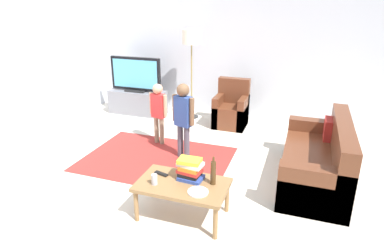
{
  "coord_description": "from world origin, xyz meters",
  "views": [
    {
      "loc": [
        1.52,
        -3.73,
        2.33
      ],
      "look_at": [
        0.0,
        0.6,
        0.65
      ],
      "focal_mm": 31.15,
      "sensor_mm": 36.0,
      "label": 1
    }
  ],
  "objects_px": {
    "bottle": "(213,173)",
    "couch": "(321,162)",
    "armchair": "(231,111)",
    "tv_stand": "(138,102)",
    "child_near_tv": "(158,108)",
    "book_stack": "(190,169)",
    "tv": "(136,75)",
    "child_center": "(183,114)",
    "tv_remote": "(161,174)",
    "floor_lamp": "(192,42)",
    "plate": "(198,192)",
    "coffee_table": "(182,187)",
    "soda_can": "(154,179)"
  },
  "relations": [
    {
      "from": "bottle",
      "to": "couch",
      "type": "bearing_deg",
      "value": 46.66
    },
    {
      "from": "armchair",
      "to": "tv_stand",
      "type": "bearing_deg",
      "value": 178.9
    },
    {
      "from": "tv_stand",
      "to": "child_near_tv",
      "type": "relative_size",
      "value": 1.16
    },
    {
      "from": "armchair",
      "to": "book_stack",
      "type": "height_order",
      "value": "armchair"
    },
    {
      "from": "tv",
      "to": "tv_stand",
      "type": "bearing_deg",
      "value": 90.0
    },
    {
      "from": "bottle",
      "to": "book_stack",
      "type": "bearing_deg",
      "value": 176.45
    },
    {
      "from": "child_center",
      "to": "tv_remote",
      "type": "xyz_separation_m",
      "value": [
        0.21,
        -1.28,
        -0.28
      ]
    },
    {
      "from": "couch",
      "to": "armchair",
      "type": "relative_size",
      "value": 2.0
    },
    {
      "from": "couch",
      "to": "tv_remote",
      "type": "bearing_deg",
      "value": -145.53
    },
    {
      "from": "couch",
      "to": "floor_lamp",
      "type": "xyz_separation_m",
      "value": [
        -2.48,
        1.89,
        1.25
      ]
    },
    {
      "from": "floor_lamp",
      "to": "plate",
      "type": "height_order",
      "value": "floor_lamp"
    },
    {
      "from": "floor_lamp",
      "to": "coffee_table",
      "type": "distance_m",
      "value": 3.56
    },
    {
      "from": "tv_stand",
      "to": "coffee_table",
      "type": "relative_size",
      "value": 1.2
    },
    {
      "from": "tv",
      "to": "armchair",
      "type": "distance_m",
      "value": 2.12
    },
    {
      "from": "tv",
      "to": "bottle",
      "type": "height_order",
      "value": "tv"
    },
    {
      "from": "armchair",
      "to": "bottle",
      "type": "distance_m",
      "value": 2.96
    },
    {
      "from": "child_center",
      "to": "tv_remote",
      "type": "height_order",
      "value": "child_center"
    },
    {
      "from": "tv_stand",
      "to": "book_stack",
      "type": "relative_size",
      "value": 4.01
    },
    {
      "from": "tv",
      "to": "armchair",
      "type": "height_order",
      "value": "tv"
    },
    {
      "from": "tv",
      "to": "bottle",
      "type": "distance_m",
      "value": 3.86
    },
    {
      "from": "tv",
      "to": "child_center",
      "type": "distance_m",
      "value": 2.35
    },
    {
      "from": "tv_stand",
      "to": "book_stack",
      "type": "height_order",
      "value": "book_stack"
    },
    {
      "from": "child_near_tv",
      "to": "coffee_table",
      "type": "bearing_deg",
      "value": -58.16
    },
    {
      "from": "couch",
      "to": "floor_lamp",
      "type": "distance_m",
      "value": 3.36
    },
    {
      "from": "child_center",
      "to": "soda_can",
      "type": "relative_size",
      "value": 9.82
    },
    {
      "from": "bottle",
      "to": "plate",
      "type": "height_order",
      "value": "bottle"
    },
    {
      "from": "couch",
      "to": "child_near_tv",
      "type": "height_order",
      "value": "child_near_tv"
    },
    {
      "from": "tv_remote",
      "to": "bottle",
      "type": "bearing_deg",
      "value": 14.99
    },
    {
      "from": "bottle",
      "to": "coffee_table",
      "type": "bearing_deg",
      "value": -162.65
    },
    {
      "from": "bottle",
      "to": "tv_remote",
      "type": "xyz_separation_m",
      "value": [
        -0.62,
        0.0,
        -0.13
      ]
    },
    {
      "from": "tv_stand",
      "to": "coffee_table",
      "type": "height_order",
      "value": "tv_stand"
    },
    {
      "from": "tv",
      "to": "coffee_table",
      "type": "height_order",
      "value": "tv"
    },
    {
      "from": "child_center",
      "to": "book_stack",
      "type": "height_order",
      "value": "child_center"
    },
    {
      "from": "couch",
      "to": "armchair",
      "type": "height_order",
      "value": "armchair"
    },
    {
      "from": "couch",
      "to": "armchair",
      "type": "bearing_deg",
      "value": 133.27
    },
    {
      "from": "tv_stand",
      "to": "armchair",
      "type": "relative_size",
      "value": 1.33
    },
    {
      "from": "armchair",
      "to": "tv_remote",
      "type": "xyz_separation_m",
      "value": [
        -0.16,
        -2.91,
        0.13
      ]
    },
    {
      "from": "armchair",
      "to": "child_center",
      "type": "relative_size",
      "value": 0.76
    },
    {
      "from": "bottle",
      "to": "soda_can",
      "type": "bearing_deg",
      "value": -159.86
    },
    {
      "from": "floor_lamp",
      "to": "plate",
      "type": "xyz_separation_m",
      "value": [
        1.24,
        -3.32,
        -1.12
      ]
    },
    {
      "from": "bottle",
      "to": "plate",
      "type": "xyz_separation_m",
      "value": [
        -0.1,
        -0.22,
        -0.13
      ]
    },
    {
      "from": "soda_can",
      "to": "floor_lamp",
      "type": "bearing_deg",
      "value": 102.56
    },
    {
      "from": "bottle",
      "to": "child_center",
      "type": "bearing_deg",
      "value": 122.96
    },
    {
      "from": "child_near_tv",
      "to": "child_center",
      "type": "xyz_separation_m",
      "value": [
        0.59,
        -0.39,
        0.09
      ]
    },
    {
      "from": "soda_can",
      "to": "plate",
      "type": "bearing_deg",
      "value": 0.0
    },
    {
      "from": "floor_lamp",
      "to": "bottle",
      "type": "bearing_deg",
      "value": -66.63
    },
    {
      "from": "tv",
      "to": "plate",
      "type": "xyz_separation_m",
      "value": [
        2.4,
        -3.15,
        -0.42
      ]
    },
    {
      "from": "tv_remote",
      "to": "child_near_tv",
      "type": "bearing_deg",
      "value": 130.56
    },
    {
      "from": "tv",
      "to": "book_stack",
      "type": "xyz_separation_m",
      "value": [
        2.23,
        -2.91,
        -0.31
      ]
    },
    {
      "from": "book_stack",
      "to": "bottle",
      "type": "height_order",
      "value": "bottle"
    }
  ]
}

